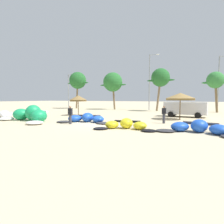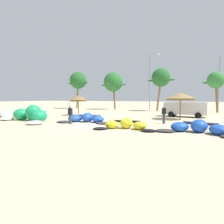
{
  "view_description": "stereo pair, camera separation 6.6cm",
  "coord_description": "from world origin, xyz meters",
  "px_view_note": "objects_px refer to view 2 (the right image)",
  "views": [
    {
      "loc": [
        8.29,
        -14.37,
        2.29
      ],
      "look_at": [
        0.32,
        2.0,
        1.0
      ],
      "focal_mm": 30.93,
      "sensor_mm": 36.0,
      "label": 1
    },
    {
      "loc": [
        8.35,
        -14.34,
        2.29
      ],
      "look_at": [
        0.32,
        2.0,
        1.0
      ],
      "focal_mm": 30.93,
      "sensor_mm": 36.0,
      "label": 2
    }
  ],
  "objects_px": {
    "kite_left": "(30,115)",
    "lamppost_east_center": "(220,81)",
    "kite_left_of_center": "(86,119)",
    "lamppost_west_center": "(150,79)",
    "beach_umbrella_middle": "(180,97)",
    "palm_leftmost": "(78,81)",
    "palm_left": "(113,82)",
    "palm_center_left": "(216,81)",
    "person_by_umbrellas": "(70,115)",
    "beach_umbrella_near_van": "(78,98)",
    "kite_far_left": "(2,115)",
    "parked_van": "(185,108)",
    "kite_center": "(126,125)",
    "palm_left_of_gap": "(161,78)",
    "person_near_kites": "(164,114)",
    "lamppost_west": "(69,89)",
    "kite_right_of_center": "(198,128)"
  },
  "relations": [
    {
      "from": "person_by_umbrellas",
      "to": "lamppost_east_center",
      "type": "xyz_separation_m",
      "value": [
        12.83,
        24.65,
        4.51
      ]
    },
    {
      "from": "kite_left",
      "to": "lamppost_west_center",
      "type": "distance_m",
      "value": 25.23
    },
    {
      "from": "kite_left",
      "to": "lamppost_east_center",
      "type": "xyz_separation_m",
      "value": [
        17.93,
        24.63,
        4.71
      ]
    },
    {
      "from": "person_near_kites",
      "to": "palm_leftmost",
      "type": "bearing_deg",
      "value": 141.32
    },
    {
      "from": "beach_umbrella_near_van",
      "to": "lamppost_west",
      "type": "height_order",
      "value": "lamppost_west"
    },
    {
      "from": "palm_left_of_gap",
      "to": "lamppost_east_center",
      "type": "relative_size",
      "value": 0.79
    },
    {
      "from": "parked_van",
      "to": "palm_left",
      "type": "bearing_deg",
      "value": 144.24
    },
    {
      "from": "parked_van",
      "to": "kite_far_left",
      "type": "bearing_deg",
      "value": -151.07
    },
    {
      "from": "lamppost_west",
      "to": "lamppost_east_center",
      "type": "height_order",
      "value": "lamppost_east_center"
    },
    {
      "from": "palm_left",
      "to": "lamppost_east_center",
      "type": "relative_size",
      "value": 0.79
    },
    {
      "from": "kite_left",
      "to": "parked_van",
      "type": "height_order",
      "value": "parked_van"
    },
    {
      "from": "beach_umbrella_near_van",
      "to": "palm_center_left",
      "type": "bearing_deg",
      "value": 39.98
    },
    {
      "from": "kite_left",
      "to": "beach_umbrella_near_van",
      "type": "relative_size",
      "value": 2.69
    },
    {
      "from": "person_by_umbrellas",
      "to": "parked_van",
      "type": "bearing_deg",
      "value": 53.89
    },
    {
      "from": "parked_van",
      "to": "lamppost_west_center",
      "type": "xyz_separation_m",
      "value": [
        -7.65,
        12.31,
        4.92
      ]
    },
    {
      "from": "beach_umbrella_near_van",
      "to": "palm_center_left",
      "type": "distance_m",
      "value": 22.06
    },
    {
      "from": "person_by_umbrellas",
      "to": "lamppost_east_center",
      "type": "bearing_deg",
      "value": 62.5
    },
    {
      "from": "kite_right_of_center",
      "to": "lamppost_west",
      "type": "height_order",
      "value": "lamppost_west"
    },
    {
      "from": "parked_van",
      "to": "person_by_umbrellas",
      "type": "distance_m",
      "value": 14.39
    },
    {
      "from": "kite_left_of_center",
      "to": "lamppost_west_center",
      "type": "distance_m",
      "value": 22.91
    },
    {
      "from": "palm_left_of_gap",
      "to": "lamppost_east_center",
      "type": "bearing_deg",
      "value": 19.64
    },
    {
      "from": "kite_left",
      "to": "person_by_umbrellas",
      "type": "bearing_deg",
      "value": -0.23
    },
    {
      "from": "person_near_kites",
      "to": "beach_umbrella_middle",
      "type": "bearing_deg",
      "value": 77.71
    },
    {
      "from": "lamppost_east_center",
      "to": "palm_center_left",
      "type": "bearing_deg",
      "value": -103.29
    },
    {
      "from": "beach_umbrella_middle",
      "to": "palm_leftmost",
      "type": "distance_m",
      "value": 27.84
    },
    {
      "from": "kite_center",
      "to": "palm_left",
      "type": "bearing_deg",
      "value": 117.85
    },
    {
      "from": "kite_center",
      "to": "palm_left_of_gap",
      "type": "distance_m",
      "value": 22.52
    },
    {
      "from": "lamppost_east_center",
      "to": "kite_left",
      "type": "bearing_deg",
      "value": -126.06
    },
    {
      "from": "kite_far_left",
      "to": "kite_center",
      "type": "xyz_separation_m",
      "value": [
        16.3,
        -1.38,
        -0.02
      ]
    },
    {
      "from": "kite_center",
      "to": "palm_left",
      "type": "xyz_separation_m",
      "value": [
        -12.11,
        22.91,
        5.32
      ]
    },
    {
      "from": "kite_center",
      "to": "lamppost_west_center",
      "type": "relative_size",
      "value": 0.44
    },
    {
      "from": "kite_center",
      "to": "kite_right_of_center",
      "type": "xyz_separation_m",
      "value": [
        4.96,
        0.57,
        0.03
      ]
    },
    {
      "from": "kite_right_of_center",
      "to": "person_near_kites",
      "type": "bearing_deg",
      "value": 127.37
    },
    {
      "from": "kite_center",
      "to": "kite_left",
      "type": "bearing_deg",
      "value": 177.64
    },
    {
      "from": "person_near_kites",
      "to": "person_by_umbrellas",
      "type": "relative_size",
      "value": 1.0
    },
    {
      "from": "kite_far_left",
      "to": "beach_umbrella_near_van",
      "type": "xyz_separation_m",
      "value": [
        6.18,
        6.66,
        1.96
      ]
    },
    {
      "from": "palm_center_left",
      "to": "person_by_umbrellas",
      "type": "bearing_deg",
      "value": -119.22
    },
    {
      "from": "kite_left_of_center",
      "to": "lamppost_west",
      "type": "height_order",
      "value": "lamppost_west"
    },
    {
      "from": "kite_center",
      "to": "beach_umbrella_near_van",
      "type": "height_order",
      "value": "beach_umbrella_near_van"
    },
    {
      "from": "kite_left",
      "to": "kite_far_left",
      "type": "bearing_deg",
      "value": 170.65
    },
    {
      "from": "kite_far_left",
      "to": "kite_left_of_center",
      "type": "relative_size",
      "value": 0.98
    },
    {
      "from": "person_by_umbrellas",
      "to": "kite_far_left",
      "type": "bearing_deg",
      "value": 174.93
    },
    {
      "from": "kite_far_left",
      "to": "parked_van",
      "type": "height_order",
      "value": "parked_van"
    },
    {
      "from": "beach_umbrella_near_van",
      "to": "parked_van",
      "type": "xyz_separation_m",
      "value": [
        13.12,
        4.0,
        -1.2
      ]
    },
    {
      "from": "palm_center_left",
      "to": "kite_left",
      "type": "bearing_deg",
      "value": -128.51
    },
    {
      "from": "beach_umbrella_near_van",
      "to": "person_near_kites",
      "type": "distance_m",
      "value": 12.65
    },
    {
      "from": "kite_right_of_center",
      "to": "lamppost_east_center",
      "type": "height_order",
      "value": "lamppost_east_center"
    },
    {
      "from": "kite_left",
      "to": "person_by_umbrellas",
      "type": "height_order",
      "value": "kite_left"
    },
    {
      "from": "kite_right_of_center",
      "to": "palm_left",
      "type": "relative_size",
      "value": 0.71
    },
    {
      "from": "kite_right_of_center",
      "to": "lamppost_west",
      "type": "distance_m",
      "value": 38.37
    }
  ]
}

